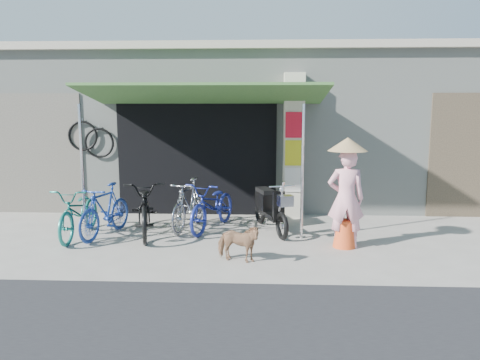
{
  "coord_description": "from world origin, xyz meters",
  "views": [
    {
      "loc": [
        0.18,
        -7.35,
        2.28
      ],
      "look_at": [
        -0.2,
        1.0,
        1.0
      ],
      "focal_mm": 35.0,
      "sensor_mm": 36.0,
      "label": 1
    }
  ],
  "objects_px": {
    "street_dog": "(238,243)",
    "nun": "(346,194)",
    "bike_blue": "(105,211)",
    "bike_teal": "(80,212)",
    "moped": "(270,208)",
    "bike_silver": "(189,204)",
    "bike_black": "(146,207)",
    "bike_navy": "(213,205)"
  },
  "relations": [
    {
      "from": "bike_teal",
      "to": "moped",
      "type": "bearing_deg",
      "value": 9.14
    },
    {
      "from": "street_dog",
      "to": "bike_silver",
      "type": "bearing_deg",
      "value": 44.99
    },
    {
      "from": "bike_silver",
      "to": "street_dog",
      "type": "distance_m",
      "value": 2.15
    },
    {
      "from": "bike_blue",
      "to": "street_dog",
      "type": "xyz_separation_m",
      "value": [
        2.45,
        -1.31,
        -0.18
      ]
    },
    {
      "from": "bike_blue",
      "to": "bike_silver",
      "type": "bearing_deg",
      "value": 36.26
    },
    {
      "from": "street_dog",
      "to": "bike_blue",
      "type": "bearing_deg",
      "value": 78.28
    },
    {
      "from": "bike_blue",
      "to": "street_dog",
      "type": "height_order",
      "value": "bike_blue"
    },
    {
      "from": "bike_silver",
      "to": "moped",
      "type": "relative_size",
      "value": 0.97
    },
    {
      "from": "bike_silver",
      "to": "street_dog",
      "type": "xyz_separation_m",
      "value": [
        1.02,
        -1.88,
        -0.19
      ]
    },
    {
      "from": "bike_silver",
      "to": "bike_navy",
      "type": "distance_m",
      "value": 0.46
    },
    {
      "from": "bike_silver",
      "to": "moped",
      "type": "height_order",
      "value": "same"
    },
    {
      "from": "bike_silver",
      "to": "moped",
      "type": "xyz_separation_m",
      "value": [
        1.53,
        -0.04,
        -0.04
      ]
    },
    {
      "from": "moped",
      "to": "bike_navy",
      "type": "bearing_deg",
      "value": 159.12
    },
    {
      "from": "bike_navy",
      "to": "moped",
      "type": "distance_m",
      "value": 1.07
    },
    {
      "from": "bike_teal",
      "to": "moped",
      "type": "distance_m",
      "value": 3.44
    },
    {
      "from": "bike_silver",
      "to": "nun",
      "type": "xyz_separation_m",
      "value": [
        2.75,
        -1.04,
        0.41
      ]
    },
    {
      "from": "bike_black",
      "to": "moped",
      "type": "distance_m",
      "value": 2.29
    },
    {
      "from": "street_dog",
      "to": "moped",
      "type": "distance_m",
      "value": 1.91
    },
    {
      "from": "bike_navy",
      "to": "street_dog",
      "type": "distance_m",
      "value": 1.97
    },
    {
      "from": "bike_silver",
      "to": "bike_navy",
      "type": "xyz_separation_m",
      "value": [
        0.46,
        0.0,
        -0.01
      ]
    },
    {
      "from": "bike_navy",
      "to": "street_dog",
      "type": "relative_size",
      "value": 2.55
    },
    {
      "from": "bike_blue",
      "to": "moped",
      "type": "distance_m",
      "value": 3.0
    },
    {
      "from": "moped",
      "to": "nun",
      "type": "relative_size",
      "value": 0.91
    },
    {
      "from": "moped",
      "to": "nun",
      "type": "xyz_separation_m",
      "value": [
        1.23,
        -1.0,
        0.46
      ]
    },
    {
      "from": "bike_teal",
      "to": "bike_silver",
      "type": "height_order",
      "value": "bike_silver"
    },
    {
      "from": "bike_teal",
      "to": "bike_black",
      "type": "distance_m",
      "value": 1.16
    },
    {
      "from": "bike_silver",
      "to": "bike_teal",
      "type": "bearing_deg",
      "value": -147.38
    },
    {
      "from": "moped",
      "to": "bike_black",
      "type": "bearing_deg",
      "value": 171.15
    },
    {
      "from": "bike_black",
      "to": "bike_navy",
      "type": "xyz_separation_m",
      "value": [
        1.19,
        0.43,
        -0.05
      ]
    },
    {
      "from": "bike_black",
      "to": "nun",
      "type": "bearing_deg",
      "value": -23.35
    },
    {
      "from": "bike_blue",
      "to": "moped",
      "type": "relative_size",
      "value": 0.95
    },
    {
      "from": "bike_blue",
      "to": "bike_black",
      "type": "height_order",
      "value": "bike_black"
    },
    {
      "from": "street_dog",
      "to": "nun",
      "type": "relative_size",
      "value": 0.38
    },
    {
      "from": "street_dog",
      "to": "nun",
      "type": "distance_m",
      "value": 2.02
    },
    {
      "from": "bike_silver",
      "to": "moped",
      "type": "distance_m",
      "value": 1.53
    },
    {
      "from": "bike_blue",
      "to": "bike_navy",
      "type": "xyz_separation_m",
      "value": [
        1.89,
        0.57,
        -0.01
      ]
    },
    {
      "from": "bike_blue",
      "to": "bike_silver",
      "type": "xyz_separation_m",
      "value": [
        1.42,
        0.57,
        0.01
      ]
    },
    {
      "from": "bike_black",
      "to": "moped",
      "type": "relative_size",
      "value": 1.19
    },
    {
      "from": "moped",
      "to": "bike_silver",
      "type": "bearing_deg",
      "value": 159.83
    },
    {
      "from": "bike_black",
      "to": "bike_silver",
      "type": "relative_size",
      "value": 1.23
    },
    {
      "from": "bike_navy",
      "to": "bike_teal",
      "type": "bearing_deg",
      "value": -145.38
    },
    {
      "from": "bike_teal",
      "to": "bike_blue",
      "type": "height_order",
      "value": "bike_blue"
    }
  ]
}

